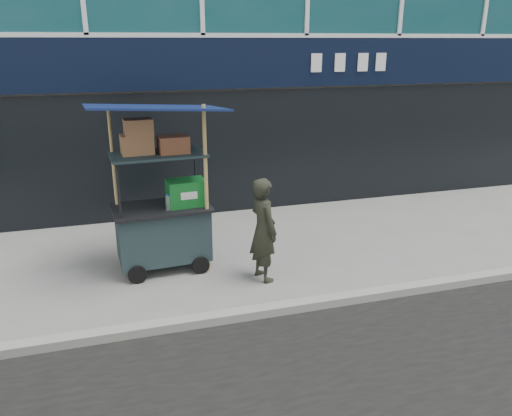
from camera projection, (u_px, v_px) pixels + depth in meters
name	position (u px, v px, depth m)	size (l,w,h in m)	color
ground	(266.00, 307.00, 6.54)	(80.00, 80.00, 0.00)	slate
curb	(271.00, 310.00, 6.34)	(80.00, 0.18, 0.12)	gray
vendor_cart	(163.00, 212.00, 7.40)	(1.96, 1.44, 2.54)	#1B292E
vendor_man	(263.00, 230.00, 7.08)	(0.56, 0.36, 1.52)	black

